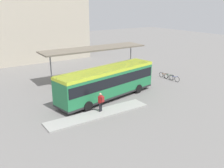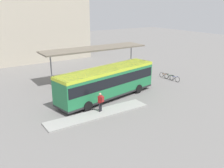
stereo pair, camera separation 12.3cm
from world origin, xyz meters
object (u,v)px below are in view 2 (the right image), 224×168
(pedestrian_waiting, at_px, (101,101))
(bicycle_green, at_px, (169,77))
(bicycle_orange, at_px, (164,75))
(bicycle_blue, at_px, (174,78))
(potted_planter_near_shelter, at_px, (132,73))
(city_bus, at_px, (107,81))

(pedestrian_waiting, bearing_deg, bicycle_green, -94.34)
(bicycle_green, height_order, bicycle_orange, bicycle_green)
(bicycle_blue, height_order, potted_planter_near_shelter, potted_planter_near_shelter)
(bicycle_blue, height_order, bicycle_orange, bicycle_blue)
(pedestrian_waiting, height_order, bicycle_orange, pedestrian_waiting)
(pedestrian_waiting, xyz_separation_m, bicycle_green, (12.66, 4.07, -0.76))
(bicycle_blue, xyz_separation_m, potted_planter_near_shelter, (-3.65, 4.02, 0.27))
(potted_planter_near_shelter, bearing_deg, bicycle_blue, -47.78)
(bicycle_green, bearing_deg, bicycle_orange, 173.99)
(bicycle_blue, relative_size, bicycle_orange, 1.12)
(pedestrian_waiting, xyz_separation_m, potted_planter_near_shelter, (9.02, 7.20, -0.49))
(city_bus, xyz_separation_m, bicycle_green, (10.22, 1.30, -1.49))
(bicycle_blue, height_order, bicycle_green, bicycle_blue)
(city_bus, height_order, bicycle_blue, city_bus)
(city_bus, xyz_separation_m, pedestrian_waiting, (-2.45, -2.77, -0.74))
(bicycle_blue, distance_m, bicycle_green, 0.89)
(city_bus, height_order, bicycle_green, city_bus)
(pedestrian_waiting, bearing_deg, city_bus, -63.63)
(city_bus, distance_m, bicycle_orange, 10.52)
(city_bus, height_order, pedestrian_waiting, city_bus)
(bicycle_blue, distance_m, bicycle_orange, 1.78)
(city_bus, distance_m, potted_planter_near_shelter, 8.02)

